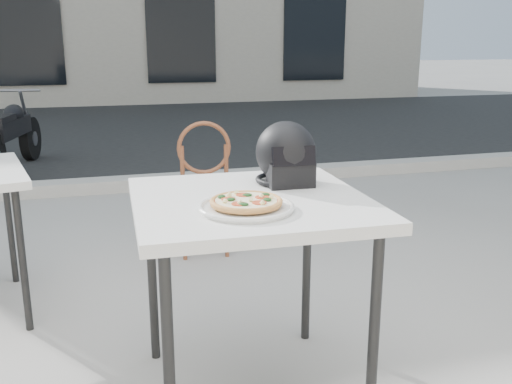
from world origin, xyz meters
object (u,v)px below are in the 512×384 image
object	(u,v)px
plate	(246,207)
helmet	(286,156)
cafe_table_main	(250,216)
cafe_chair_main	(203,181)
pizza	(246,201)
motorcycle	(12,137)

from	to	relation	value
plate	helmet	distance (m)	0.45
cafe_table_main	cafe_chair_main	size ratio (longest dim) A/B	0.98
cafe_table_main	pizza	xyz separation A→B (m)	(-0.06, -0.16, 0.11)
motorcycle	helmet	bearing A→B (deg)	-58.35
cafe_chair_main	motorcycle	bearing A→B (deg)	-59.46
cafe_table_main	cafe_chair_main	xyz separation A→B (m)	(0.12, 1.62, -0.25)
plate	cafe_chair_main	bearing A→B (deg)	84.25
cafe_chair_main	motorcycle	xyz separation A→B (m)	(-1.57, 3.21, -0.13)
pizza	motorcycle	size ratio (longest dim) A/B	0.15
helmet	cafe_chair_main	xyz separation A→B (m)	(-0.09, 1.44, -0.44)
motorcycle	cafe_table_main	bearing A→B (deg)	-61.24
pizza	cafe_table_main	bearing A→B (deg)	69.79
cafe_table_main	helmet	xyz separation A→B (m)	(0.21, 0.18, 0.19)
plate	pizza	xyz separation A→B (m)	(0.00, 0.00, 0.02)
plate	pizza	world-z (taller)	pizza
plate	pizza	size ratio (longest dim) A/B	1.51
cafe_chair_main	plate	bearing A→B (deg)	88.68
pizza	motorcycle	xyz separation A→B (m)	(-1.39, 4.99, -0.48)
pizza	cafe_chair_main	world-z (taller)	cafe_chair_main
pizza	motorcycle	bearing A→B (deg)	105.59
cafe_table_main	cafe_chair_main	distance (m)	1.64
plate	pizza	bearing A→B (deg)	74.29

